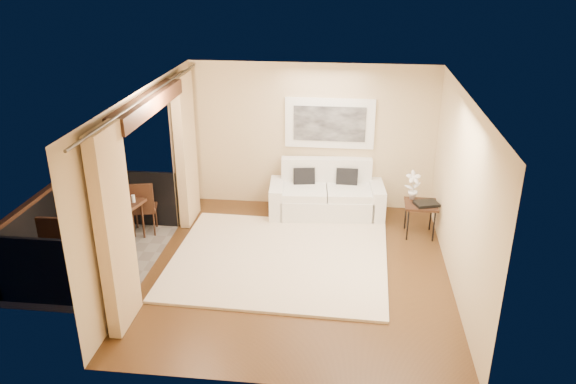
# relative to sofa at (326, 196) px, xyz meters

# --- Properties ---
(floor) EXTENTS (5.00, 5.00, 0.00)m
(floor) POSITION_rel_sofa_xyz_m (-0.31, -2.09, -0.35)
(floor) COLOR #4F3117
(floor) RESTS_ON ground
(room_shell) EXTENTS (5.00, 6.40, 5.00)m
(room_shell) POSITION_rel_sofa_xyz_m (-2.44, -2.09, 2.17)
(room_shell) COLOR white
(room_shell) RESTS_ON ground
(balcony) EXTENTS (1.81, 2.60, 1.17)m
(balcony) POSITION_rel_sofa_xyz_m (-3.62, -2.09, -0.17)
(balcony) COLOR #605B56
(balcony) RESTS_ON ground
(curtains) EXTENTS (0.16, 4.80, 2.64)m
(curtains) POSITION_rel_sofa_xyz_m (-2.42, -2.09, 0.99)
(curtains) COLOR #D1B080
(curtains) RESTS_ON ground
(artwork) EXTENTS (1.62, 0.07, 0.92)m
(artwork) POSITION_rel_sofa_xyz_m (0.01, 0.37, 1.27)
(artwork) COLOR white
(artwork) RESTS_ON room_shell
(rug) EXTENTS (3.42, 3.00, 0.04)m
(rug) POSITION_rel_sofa_xyz_m (-0.64, -1.83, -0.33)
(rug) COLOR beige
(rug) RESTS_ON floor
(sofa) EXTENTS (2.12, 1.05, 0.99)m
(sofa) POSITION_rel_sofa_xyz_m (0.00, 0.00, 0.00)
(sofa) COLOR white
(sofa) RESTS_ON floor
(side_table) EXTENTS (0.55, 0.55, 0.58)m
(side_table) POSITION_rel_sofa_xyz_m (1.62, -0.69, 0.18)
(side_table) COLOR #321B10
(side_table) RESTS_ON floor
(tray) EXTENTS (0.45, 0.39, 0.05)m
(tray) POSITION_rel_sofa_xyz_m (1.70, -0.74, 0.26)
(tray) COLOR black
(tray) RESTS_ON side_table
(orchid) EXTENTS (0.30, 0.23, 0.50)m
(orchid) POSITION_rel_sofa_xyz_m (1.48, -0.51, 0.49)
(orchid) COLOR white
(orchid) RESTS_ON side_table
(bistro_table) EXTENTS (0.75, 0.75, 0.74)m
(bistro_table) POSITION_rel_sofa_xyz_m (-3.27, -1.58, 0.31)
(bistro_table) COLOR #321B10
(bistro_table) RESTS_ON balcony
(balcony_chair_far) EXTENTS (0.50, 0.50, 0.96)m
(balcony_chair_far) POSITION_rel_sofa_xyz_m (-3.04, -1.20, 0.21)
(balcony_chair_far) COLOR #321B10
(balcony_chair_far) RESTS_ON balcony
(balcony_chair_near) EXTENTS (0.45, 0.46, 1.01)m
(balcony_chair_near) POSITION_rel_sofa_xyz_m (-3.77, -2.86, 0.24)
(balcony_chair_near) COLOR #321B10
(balcony_chair_near) RESTS_ON balcony
(ice_bucket) EXTENTS (0.18, 0.18, 0.20)m
(ice_bucket) POSITION_rel_sofa_xyz_m (-3.45, -1.47, 0.49)
(ice_bucket) COLOR silver
(ice_bucket) RESTS_ON bistro_table
(candle) EXTENTS (0.06, 0.06, 0.07)m
(candle) POSITION_rel_sofa_xyz_m (-3.20, -1.39, 0.43)
(candle) COLOR red
(candle) RESTS_ON bistro_table
(vase) EXTENTS (0.04, 0.04, 0.18)m
(vase) POSITION_rel_sofa_xyz_m (-3.29, -1.75, 0.48)
(vase) COLOR silver
(vase) RESTS_ON bistro_table
(glass_a) EXTENTS (0.06, 0.06, 0.12)m
(glass_a) POSITION_rel_sofa_xyz_m (-3.14, -1.70, 0.45)
(glass_a) COLOR silver
(glass_a) RESTS_ON bistro_table
(glass_b) EXTENTS (0.06, 0.06, 0.12)m
(glass_b) POSITION_rel_sofa_xyz_m (-3.05, -1.52, 0.45)
(glass_b) COLOR white
(glass_b) RESTS_ON bistro_table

